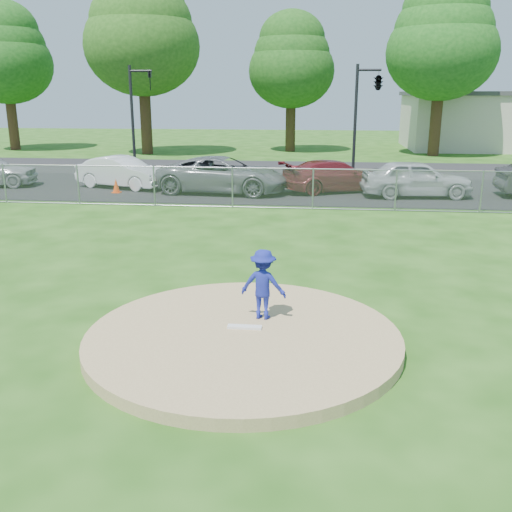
# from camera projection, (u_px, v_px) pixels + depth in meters

# --- Properties ---
(ground) EXTENTS (120.00, 120.00, 0.00)m
(ground) POSITION_uv_depth(u_px,v_px,m) (282.00, 220.00, 19.38)
(ground) COLOR #1D4B10
(ground) RESTS_ON ground
(pitchers_mound) EXTENTS (5.40, 5.40, 0.20)m
(pitchers_mound) POSITION_uv_depth(u_px,v_px,m) (243.00, 338.00, 9.79)
(pitchers_mound) COLOR tan
(pitchers_mound) RESTS_ON ground
(pitching_rubber) EXTENTS (0.60, 0.15, 0.04)m
(pitching_rubber) POSITION_uv_depth(u_px,v_px,m) (245.00, 327.00, 9.95)
(pitching_rubber) COLOR white
(pitching_rubber) RESTS_ON pitchers_mound
(chain_link_fence) EXTENTS (40.00, 0.06, 1.50)m
(chain_link_fence) POSITION_uv_depth(u_px,v_px,m) (286.00, 189.00, 21.08)
(chain_link_fence) COLOR gray
(chain_link_fence) RESTS_ON ground
(parking_lot) EXTENTS (50.00, 8.00, 0.01)m
(parking_lot) POSITION_uv_depth(u_px,v_px,m) (292.00, 189.00, 25.59)
(parking_lot) COLOR black
(parking_lot) RESTS_ON ground
(street) EXTENTS (60.00, 7.00, 0.01)m
(street) POSITION_uv_depth(u_px,v_px,m) (298.00, 168.00, 32.75)
(street) COLOR black
(street) RESTS_ON ground
(tree_far_left) EXTENTS (6.72, 6.72, 10.74)m
(tree_far_left) POSITION_uv_depth(u_px,v_px,m) (5.00, 52.00, 41.75)
(tree_far_left) COLOR #3C2316
(tree_far_left) RESTS_ON ground
(tree_left) EXTENTS (7.84, 7.84, 12.53)m
(tree_left) POSITION_uv_depth(u_px,v_px,m) (141.00, 30.00, 38.35)
(tree_left) COLOR #352313
(tree_left) RESTS_ON ground
(tree_center) EXTENTS (6.16, 6.16, 9.84)m
(tree_center) POSITION_uv_depth(u_px,v_px,m) (292.00, 60.00, 40.64)
(tree_center) COLOR #332312
(tree_center) RESTS_ON ground
(tree_right) EXTENTS (7.28, 7.28, 11.63)m
(tree_right) POSITION_uv_depth(u_px,v_px,m) (443.00, 38.00, 37.34)
(tree_right) COLOR #392414
(tree_right) RESTS_ON ground
(traffic_signal_left) EXTENTS (1.28, 0.20, 5.60)m
(traffic_signal_left) POSITION_uv_depth(u_px,v_px,m) (136.00, 108.00, 30.85)
(traffic_signal_left) COLOR black
(traffic_signal_left) RESTS_ON ground
(traffic_signal_center) EXTENTS (1.42, 2.48, 5.60)m
(traffic_signal_center) POSITION_uv_depth(u_px,v_px,m) (376.00, 84.00, 29.16)
(traffic_signal_center) COLOR black
(traffic_signal_center) RESTS_ON ground
(pitcher) EXTENTS (0.90, 0.61, 1.29)m
(pitcher) POSITION_uv_depth(u_px,v_px,m) (263.00, 284.00, 10.25)
(pitcher) COLOR navy
(pitcher) RESTS_ON pitchers_mound
(traffic_cone) EXTENTS (0.31, 0.31, 0.61)m
(traffic_cone) POSITION_uv_depth(u_px,v_px,m) (116.00, 186.00, 24.60)
(traffic_cone) COLOR #F5470C
(traffic_cone) RESTS_ON parking_lot
(parked_car_white) EXTENTS (4.51, 2.73, 1.40)m
(parked_car_white) POSITION_uv_depth(u_px,v_px,m) (122.00, 172.00, 25.82)
(parked_car_white) COLOR white
(parked_car_white) RESTS_ON parking_lot
(parked_car_gray) EXTENTS (5.79, 3.10, 1.55)m
(parked_car_gray) POSITION_uv_depth(u_px,v_px,m) (223.00, 175.00, 24.50)
(parked_car_gray) COLOR slate
(parked_car_gray) RESTS_ON parking_lot
(parked_car_darkred) EXTENTS (5.07, 3.66, 1.36)m
(parked_car_darkred) POSITION_uv_depth(u_px,v_px,m) (335.00, 176.00, 24.81)
(parked_car_darkred) COLOR maroon
(parked_car_darkred) RESTS_ON parking_lot
(parked_car_pearl) EXTENTS (4.62, 2.21, 1.52)m
(parked_car_pearl) POSITION_uv_depth(u_px,v_px,m) (416.00, 178.00, 23.51)
(parked_car_pearl) COLOR silver
(parked_car_pearl) RESTS_ON parking_lot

